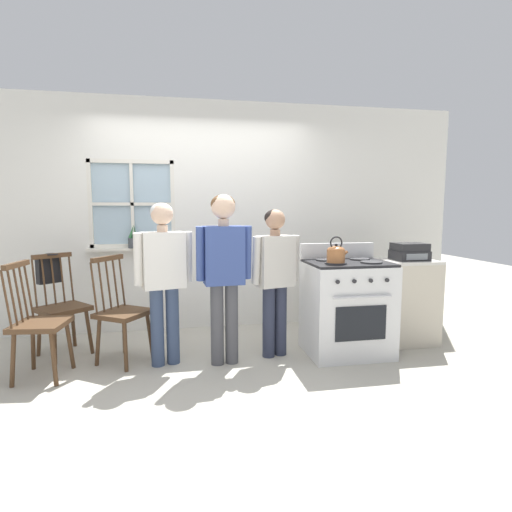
% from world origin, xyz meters
% --- Properties ---
extents(ground_plane, '(16.00, 16.00, 0.00)m').
position_xyz_m(ground_plane, '(0.00, 0.00, 0.00)').
color(ground_plane, '#B2AD9E').
extents(wall_back, '(6.40, 0.16, 2.70)m').
position_xyz_m(wall_back, '(0.03, 1.40, 1.34)').
color(wall_back, silver).
rests_on(wall_back, ground_plane).
extents(chair_by_window, '(0.58, 0.58, 1.00)m').
position_xyz_m(chair_by_window, '(-1.41, 0.70, 0.46)').
color(chair_by_window, '#4C331E').
rests_on(chair_by_window, ground_plane).
extents(chair_near_wall, '(0.45, 0.46, 1.00)m').
position_xyz_m(chair_near_wall, '(-1.45, 0.15, 0.46)').
color(chair_near_wall, '#4C331E').
rests_on(chair_near_wall, ground_plane).
extents(chair_center_cluster, '(0.57, 0.57, 1.00)m').
position_xyz_m(chair_center_cluster, '(-0.81, 0.40, 0.46)').
color(chair_center_cluster, '#4C331E').
rests_on(chair_center_cluster, ground_plane).
extents(person_elderly_left, '(0.53, 0.30, 1.49)m').
position_xyz_m(person_elderly_left, '(-0.41, 0.25, 0.90)').
color(person_elderly_left, '#384766').
rests_on(person_elderly_left, ground_plane).
extents(person_teen_center, '(0.51, 0.24, 1.57)m').
position_xyz_m(person_teen_center, '(0.13, 0.17, 0.96)').
color(person_teen_center, '#4C4C51').
rests_on(person_teen_center, ground_plane).
extents(person_adult_right, '(0.51, 0.30, 1.43)m').
position_xyz_m(person_adult_right, '(0.64, 0.28, 0.85)').
color(person_adult_right, '#2D3347').
rests_on(person_adult_right, ground_plane).
extents(stove, '(0.80, 0.68, 1.08)m').
position_xyz_m(stove, '(1.36, 0.22, 0.47)').
color(stove, silver).
rests_on(stove, ground_plane).
extents(kettle, '(0.21, 0.17, 0.25)m').
position_xyz_m(kettle, '(1.18, 0.09, 1.02)').
color(kettle, '#A86638').
rests_on(kettle, stove).
extents(potted_plant, '(0.12, 0.12, 0.27)m').
position_xyz_m(potted_plant, '(-0.78, 1.31, 1.08)').
color(potted_plant, '#42474C').
rests_on(potted_plant, wall_back).
extents(handbag, '(0.25, 0.25, 0.31)m').
position_xyz_m(handbag, '(-1.57, 0.87, 0.83)').
color(handbag, black).
rests_on(handbag, chair_by_window).
extents(side_counter, '(0.55, 0.50, 0.90)m').
position_xyz_m(side_counter, '(2.14, 0.43, 0.45)').
color(side_counter, beige).
rests_on(side_counter, ground_plane).
extents(stereo, '(0.34, 0.29, 0.18)m').
position_xyz_m(stereo, '(2.14, 0.41, 0.99)').
color(stereo, '#232326').
rests_on(stereo, side_counter).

